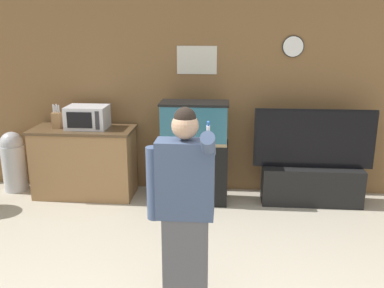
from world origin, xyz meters
The scene contains 8 objects.
wall_back_paneled centered at (0.00, 3.17, 1.30)m, with size 10.00×0.08×2.60m.
counter_island centered at (-1.73, 2.78, 0.46)m, with size 1.32×0.60×0.91m.
microwave centered at (-1.66, 2.81, 1.06)m, with size 0.51×0.38×0.29m.
knife_block centered at (-2.06, 2.78, 1.02)m, with size 0.10×0.11×0.31m.
aquarium_on_stand centered at (-0.27, 2.71, 0.65)m, with size 0.84×0.42×1.29m.
tv_on_stand centered at (1.21, 2.76, 0.36)m, with size 1.48×0.40×1.21m.
person_standing centered at (-0.18, 0.53, 0.85)m, with size 0.52×0.39×1.64m.
trash_bin centered at (-2.75, 2.87, 0.42)m, with size 0.31×0.31×0.82m.
Camera 1 is at (0.12, -2.43, 2.20)m, focal length 40.00 mm.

